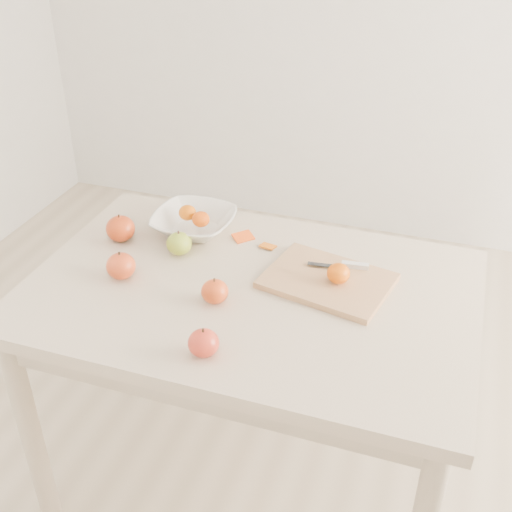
% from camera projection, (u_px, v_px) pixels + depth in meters
% --- Properties ---
extents(ground, '(3.50, 3.50, 0.00)m').
position_uv_depth(ground, '(251.00, 473.00, 2.12)').
color(ground, '#C6B293').
rests_on(ground, ground).
extents(table, '(1.20, 0.80, 0.75)m').
position_uv_depth(table, '(250.00, 317.00, 1.78)').
color(table, beige).
rests_on(table, ground).
extents(cutting_board, '(0.37, 0.30, 0.02)m').
position_uv_depth(cutting_board, '(327.00, 281.00, 1.74)').
color(cutting_board, tan).
rests_on(cutting_board, table).
extents(board_tangerine, '(0.06, 0.06, 0.05)m').
position_uv_depth(board_tangerine, '(338.00, 273.00, 1.70)').
color(board_tangerine, '#D25007').
rests_on(board_tangerine, cutting_board).
extents(fruit_bowl, '(0.25, 0.25, 0.06)m').
position_uv_depth(fruit_bowl, '(194.00, 223.00, 1.96)').
color(fruit_bowl, white).
rests_on(fruit_bowl, table).
extents(bowl_tangerine_near, '(0.05, 0.05, 0.05)m').
position_uv_depth(bowl_tangerine_near, '(187.00, 213.00, 1.96)').
color(bowl_tangerine_near, '#DF6307').
rests_on(bowl_tangerine_near, fruit_bowl).
extents(bowl_tangerine_far, '(0.05, 0.05, 0.05)m').
position_uv_depth(bowl_tangerine_far, '(201.00, 219.00, 1.93)').
color(bowl_tangerine_far, '#D66307').
rests_on(bowl_tangerine_far, fruit_bowl).
extents(orange_peel_a, '(0.07, 0.07, 0.01)m').
position_uv_depth(orange_peel_a, '(243.00, 238.00, 1.94)').
color(orange_peel_a, '#E04B0F').
rests_on(orange_peel_a, table).
extents(orange_peel_b, '(0.05, 0.04, 0.01)m').
position_uv_depth(orange_peel_b, '(268.00, 247.00, 1.90)').
color(orange_peel_b, '#D0610E').
rests_on(orange_peel_b, table).
extents(paring_knife, '(0.17, 0.05, 0.01)m').
position_uv_depth(paring_knife, '(350.00, 265.00, 1.77)').
color(paring_knife, white).
rests_on(paring_knife, cutting_board).
extents(apple_green, '(0.07, 0.07, 0.07)m').
position_uv_depth(apple_green, '(179.00, 244.00, 1.85)').
color(apple_green, olive).
rests_on(apple_green, table).
extents(apple_red_e, '(0.07, 0.07, 0.06)m').
position_uv_depth(apple_red_e, '(215.00, 291.00, 1.65)').
color(apple_red_e, '#9C1C10').
rests_on(apple_red_e, table).
extents(apple_red_c, '(0.07, 0.07, 0.07)m').
position_uv_depth(apple_red_c, '(204.00, 343.00, 1.48)').
color(apple_red_c, '#A7161F').
rests_on(apple_red_c, table).
extents(apple_red_a, '(0.09, 0.09, 0.08)m').
position_uv_depth(apple_red_a, '(120.00, 229.00, 1.92)').
color(apple_red_a, '#981709').
rests_on(apple_red_a, table).
extents(apple_red_b, '(0.08, 0.08, 0.07)m').
position_uv_depth(apple_red_b, '(121.00, 266.00, 1.75)').
color(apple_red_b, '#A30303').
rests_on(apple_red_b, table).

